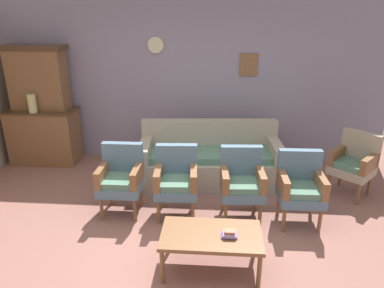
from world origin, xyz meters
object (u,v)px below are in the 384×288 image
(floral_couch, at_px, (210,161))
(wingback_chair_by_fireplace, at_px, (354,162))
(book_stack_on_table, at_px, (229,234))
(armchair_near_cabinet, at_px, (242,180))
(armchair_by_doorway, at_px, (176,179))
(side_cabinet, at_px, (45,136))
(coffee_table, at_px, (211,237))
(vase_on_cabinet, at_px, (32,103))
(armchair_near_couch_end, at_px, (300,185))
(armchair_row_middle, at_px, (121,176))

(floral_couch, bearing_deg, wingback_chair_by_fireplace, -7.07)
(book_stack_on_table, bearing_deg, floral_couch, 96.82)
(armchair_near_cabinet, distance_m, wingback_chair_by_fireplace, 1.75)
(armchair_by_doorway, bearing_deg, side_cabinet, 148.19)
(floral_couch, xyz_separation_m, armchair_near_cabinet, (0.42, -0.95, 0.17))
(floral_couch, relative_size, wingback_chair_by_fireplace, 2.38)
(side_cabinet, distance_m, wingback_chair_by_fireplace, 4.92)
(floral_couch, xyz_separation_m, coffee_table, (0.07, -1.98, 0.05))
(vase_on_cabinet, xyz_separation_m, armchair_near_cabinet, (3.29, -1.33, -0.58))
(armchair_near_cabinet, xyz_separation_m, armchair_near_couch_end, (0.70, -0.08, 0.00))
(side_cabinet, xyz_separation_m, coffee_table, (2.90, -2.53, -0.09))
(armchair_row_middle, distance_m, book_stack_on_table, 1.72)
(coffee_table, bearing_deg, floral_couch, 91.92)
(vase_on_cabinet, xyz_separation_m, floral_couch, (2.87, -0.38, -0.75))
(vase_on_cabinet, relative_size, armchair_by_doorway, 0.33)
(wingback_chair_by_fireplace, bearing_deg, floral_couch, 172.93)
(side_cabinet, distance_m, vase_on_cabinet, 0.64)
(side_cabinet, relative_size, armchair_row_middle, 1.28)
(armchair_row_middle, bearing_deg, side_cabinet, 138.94)
(armchair_row_middle, distance_m, coffee_table, 1.57)
(armchair_near_cabinet, bearing_deg, floral_couch, 113.81)
(floral_couch, height_order, book_stack_on_table, floral_couch)
(vase_on_cabinet, distance_m, armchair_near_couch_end, 4.27)
(armchair_near_couch_end, xyz_separation_m, book_stack_on_table, (-0.88, -0.99, -0.05))
(floral_couch, bearing_deg, armchair_by_doorway, -112.55)
(floral_couch, bearing_deg, armchair_near_cabinet, -66.19)
(armchair_near_couch_end, distance_m, wingback_chair_by_fireplace, 1.19)
(vase_on_cabinet, relative_size, armchair_near_couch_end, 0.33)
(floral_couch, relative_size, armchair_by_doorway, 2.38)
(vase_on_cabinet, distance_m, armchair_by_doorway, 2.87)
(side_cabinet, height_order, armchair_by_doorway, side_cabinet)
(side_cabinet, relative_size, coffee_table, 1.16)
(floral_couch, distance_m, book_stack_on_table, 2.04)
(coffee_table, bearing_deg, wingback_chair_by_fireplace, 41.55)
(vase_on_cabinet, bearing_deg, coffee_table, -38.82)
(armchair_near_couch_end, bearing_deg, armchair_by_doorway, 177.39)
(armchair_row_middle, bearing_deg, wingback_chair_by_fireplace, 12.68)
(armchair_row_middle, relative_size, coffee_table, 0.90)
(wingback_chair_by_fireplace, height_order, book_stack_on_table, wingback_chair_by_fireplace)
(armchair_row_middle, height_order, book_stack_on_table, armchair_row_middle)
(coffee_table, height_order, book_stack_on_table, book_stack_on_table)
(side_cabinet, height_order, coffee_table, side_cabinet)
(floral_couch, distance_m, armchair_by_doorway, 1.06)
(armchair_row_middle, bearing_deg, armchair_by_doorway, -0.51)
(book_stack_on_table, bearing_deg, armchair_near_cabinet, 80.57)
(armchair_row_middle, height_order, armchair_by_doorway, same)
(vase_on_cabinet, bearing_deg, armchair_near_couch_end, -19.46)
(side_cabinet, relative_size, armchair_near_cabinet, 1.28)
(wingback_chair_by_fireplace, distance_m, book_stack_on_table, 2.51)
(vase_on_cabinet, height_order, coffee_table, vase_on_cabinet)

